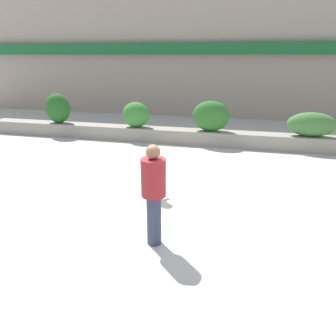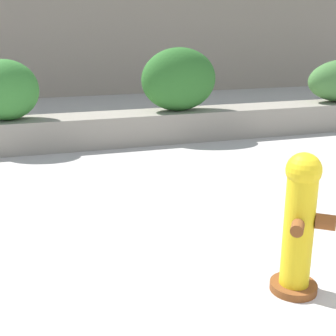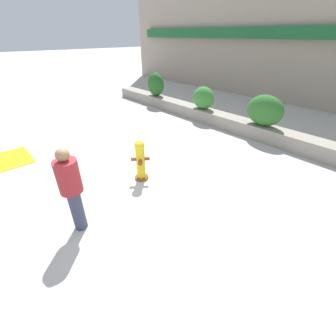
# 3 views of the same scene
# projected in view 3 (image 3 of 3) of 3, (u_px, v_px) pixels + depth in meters

# --- Properties ---
(ground_plane) EXTENTS (120.00, 120.00, 0.00)m
(ground_plane) POSITION_uv_depth(u_px,v_px,m) (119.00, 214.00, 4.79)
(ground_plane) COLOR #BCB7B2
(planter_wall_low) EXTENTS (18.00, 0.70, 0.50)m
(planter_wall_low) POSITION_uv_depth(u_px,v_px,m) (263.00, 133.00, 8.09)
(planter_wall_low) COLOR gray
(planter_wall_low) RESTS_ON ground
(hedge_bush_0) EXTENTS (1.01, 0.70, 1.14)m
(hedge_bush_0) POSITION_uv_depth(u_px,v_px,m) (156.00, 84.00, 11.60)
(hedge_bush_0) COLOR #235B23
(hedge_bush_0) RESTS_ON planter_wall_low
(hedge_bush_1) EXTENTS (1.01, 0.70, 0.92)m
(hedge_bush_1) POSITION_uv_depth(u_px,v_px,m) (203.00, 98.00, 9.58)
(hedge_bush_1) COLOR #387F33
(hedge_bush_1) RESTS_ON planter_wall_low
(hedge_bush_2) EXTENTS (1.29, 0.70, 1.05)m
(hedge_bush_2) POSITION_uv_depth(u_px,v_px,m) (265.00, 111.00, 7.77)
(hedge_bush_2) COLOR #2D6B28
(hedge_bush_2) RESTS_ON planter_wall_low
(fire_hydrant) EXTENTS (0.49, 0.49, 1.08)m
(fire_hydrant) POSITION_uv_depth(u_px,v_px,m) (140.00, 160.00, 5.69)
(fire_hydrant) COLOR brown
(fire_hydrant) RESTS_ON ground
(pedestrian) EXTENTS (0.46, 0.46, 1.73)m
(pedestrian) POSITION_uv_depth(u_px,v_px,m) (71.00, 186.00, 3.97)
(pedestrian) COLOR #383D56
(pedestrian) RESTS_ON ground
(tactile_warning_pad) EXTENTS (1.43, 1.43, 0.01)m
(tactile_warning_pad) POSITION_uv_depth(u_px,v_px,m) (4.00, 161.00, 6.78)
(tactile_warning_pad) COLOR gold
(tactile_warning_pad) RESTS_ON ground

